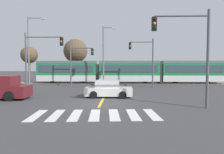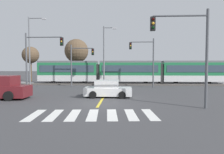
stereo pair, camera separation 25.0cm
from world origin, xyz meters
The scene contains 22 objects.
ground_plane centered at (0.00, 0.00, 0.00)m, with size 200.00×200.00×0.00m, color #3D3D3F.
track_bed centered at (0.00, 16.22, 0.09)m, with size 120.00×4.00×0.18m, color #56514C.
rail_near centered at (0.00, 15.50, 0.23)m, with size 120.00×0.08×0.10m, color #939399.
rail_far centered at (0.00, 16.94, 0.23)m, with size 120.00×0.08×0.10m, color #939399.
light_rail_tram centered at (2.81, 16.21, 2.05)m, with size 28.00×2.64×3.43m.
crosswalk_stripe_0 centered at (-3.29, -3.64, 0.00)m, with size 0.56×2.80×0.01m, color silver.
crosswalk_stripe_1 centered at (-2.19, -3.56, 0.00)m, with size 0.56×2.80×0.01m, color silver.
crosswalk_stripe_2 centered at (-1.10, -3.47, 0.00)m, with size 0.56×2.80×0.01m, color silver.
crosswalk_stripe_3 centered at (0.00, -3.39, 0.00)m, with size 0.56×2.80×0.01m, color silver.
crosswalk_stripe_4 centered at (1.10, -3.30, 0.00)m, with size 0.56×2.80×0.01m, color silver.
crosswalk_stripe_5 centered at (2.19, -3.22, 0.00)m, with size 0.56×2.80×0.01m, color silver.
crosswalk_stripe_6 centered at (3.29, -3.13, 0.00)m, with size 0.56×2.80×0.01m, color silver.
lane_centre_line centered at (0.00, 6.41, 0.00)m, with size 0.20×15.60×0.01m, color gold.
sedan_crossing centered at (0.40, 3.24, 0.70)m, with size 4.21×1.94×1.52m.
traffic_light_far_left centered at (-4.26, 12.65, 3.75)m, with size 3.25×0.38×5.75m.
traffic_light_mid_left centered at (-7.53, 7.03, 4.26)m, with size 4.25×0.38×6.44m.
traffic_light_far_right centered at (4.72, 11.82, 4.18)m, with size 3.25×0.38×6.41m.
traffic_light_near_right centered at (5.96, -1.30, 4.26)m, with size 3.75×0.38×6.46m.
street_lamp_west centered at (-11.15, 12.97, 5.47)m, with size 2.53×0.28×9.67m.
street_lamp_centre centered at (-0.71, 13.03, 4.67)m, with size 1.85×0.28×8.28m.
bare_tree_far_west centered at (-15.07, 21.18, 4.82)m, with size 3.04×3.04×6.38m.
bare_tree_west centered at (-6.81, 22.20, 5.62)m, with size 4.38×4.38×7.84m.
Camera 1 is at (1.43, -14.59, 2.76)m, focal length 32.00 mm.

